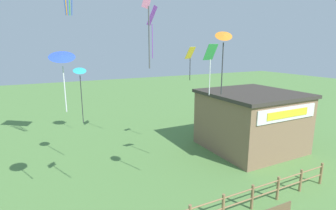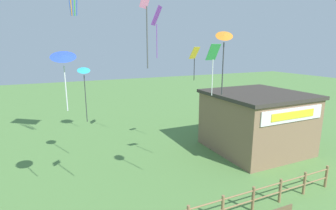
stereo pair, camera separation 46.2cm
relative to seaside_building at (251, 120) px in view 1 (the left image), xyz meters
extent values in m
cylinder|color=olive|center=(-7.29, -5.94, -1.56)|extent=(0.14, 0.14, 1.25)
cylinder|color=olive|center=(-5.56, -5.94, -1.56)|extent=(0.14, 0.14, 1.25)
cylinder|color=olive|center=(-3.83, -5.94, -1.56)|extent=(0.14, 0.14, 1.25)
cylinder|color=olive|center=(-2.09, -5.94, -1.56)|extent=(0.14, 0.14, 1.25)
cylinder|color=olive|center=(-0.36, -5.94, -1.56)|extent=(0.14, 0.14, 1.25)
cylinder|color=olive|center=(-9.03, -5.94, -1.12)|extent=(17.33, 0.07, 0.07)
cube|color=#84664C|center=(0.00, 0.01, -0.13)|extent=(6.16, 6.12, 4.10)
cube|color=#38332D|center=(0.00, 0.01, 2.04)|extent=(6.46, 6.42, 0.24)
cube|color=white|center=(0.00, -3.09, 1.22)|extent=(5.24, 0.08, 0.90)
cube|color=yellow|center=(0.00, -3.14, 1.22)|extent=(3.70, 0.04, 0.50)
cone|color=#2DB2C6|center=(-11.78, 2.15, 4.04)|extent=(0.82, 0.77, 0.38)
cylinder|color=#2D2D33|center=(-11.78, 2.15, 2.28)|extent=(0.05, 0.05, 2.91)
cube|color=green|center=(-5.50, -2.15, 5.12)|extent=(0.75, 0.56, 0.87)
cylinder|color=white|center=(-5.50, -2.15, 3.73)|extent=(0.05, 0.05, 2.00)
cone|color=orange|center=(-6.86, -4.90, 5.88)|extent=(0.94, 0.91, 0.45)
cylinder|color=#333338|center=(-6.86, -4.90, 4.46)|extent=(0.05, 0.05, 2.25)
cone|color=blue|center=(-13.12, -2.50, 5.04)|extent=(1.15, 1.09, 0.51)
cylinder|color=silver|center=(-13.12, -2.50, 3.67)|extent=(0.05, 0.05, 1.91)
cube|color=purple|center=(-6.44, 3.57, 7.53)|extent=(1.07, 1.15, 1.29)
cylinder|color=purple|center=(-6.44, 3.57, 5.77)|extent=(0.05, 0.05, 2.39)
cube|color=yellow|center=(-4.36, 1.78, 4.99)|extent=(0.79, 0.68, 0.82)
cylinder|color=black|center=(-4.36, 1.78, 3.84)|extent=(0.05, 0.05, 1.54)
cylinder|color=#4C4C51|center=(-10.42, -5.18, 5.71)|extent=(0.05, 0.05, 2.16)
camera|label=1|loc=(-14.21, -14.04, 5.42)|focal=28.00mm
camera|label=2|loc=(-13.79, -14.24, 5.42)|focal=28.00mm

